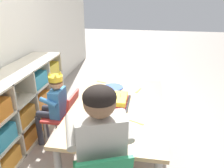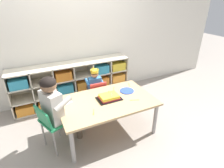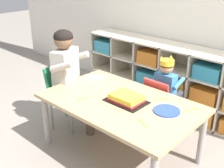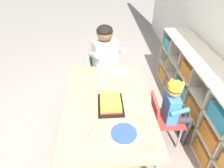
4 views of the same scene
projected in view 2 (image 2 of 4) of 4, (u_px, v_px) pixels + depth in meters
ground at (107, 130)px, 2.83m from camera, size 16.00×16.00×0.00m
classroom_back_wall at (75, 22)px, 3.25m from camera, size 6.78×0.10×2.90m
storage_cubby_shelf at (77, 84)px, 3.49m from camera, size 2.20×0.38×0.78m
activity_table at (107, 104)px, 2.61m from camera, size 1.36×0.84×0.54m
classroom_chair_blue at (97, 93)px, 3.15m from camera, size 0.31×0.33×0.60m
child_with_crown at (94, 83)px, 3.17m from camera, size 0.30×0.31×0.81m
classroom_chair_adult_side at (51, 122)px, 2.32m from camera, size 0.42×0.44×0.68m
adult_helper_seated at (56, 104)px, 2.29m from camera, size 0.49×0.47×1.05m
birthday_cake_on_tray at (109, 97)px, 2.61m from camera, size 0.35×0.25×0.10m
paper_plate_stack at (127, 91)px, 2.83m from camera, size 0.22×0.22×0.01m
paper_napkin_square at (65, 102)px, 2.55m from camera, size 0.18×0.18×0.00m
fork_scattered_mid_table at (129, 85)px, 3.02m from camera, size 0.06×0.12×0.00m
fork_near_cake_tray at (94, 112)px, 2.32m from camera, size 0.06×0.12×0.00m
fork_beside_plate_stack at (134, 100)px, 2.59m from camera, size 0.13×0.06×0.00m
fork_by_napkin at (114, 89)px, 2.90m from camera, size 0.09×0.12×0.00m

